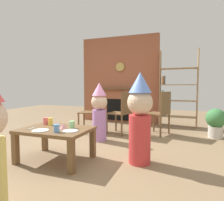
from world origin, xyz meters
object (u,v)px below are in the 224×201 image
paper_plate_front (40,130)px  coffee_table (56,134)px  dining_chair_middle (122,110)px  birthday_cake_slice (63,126)px  paper_cup_far_left (46,121)px  dining_chair_right (161,111)px  paper_cup_near_left (50,122)px  bookshelf (175,92)px  dining_chair_left (93,109)px  child_in_pink (140,116)px  child_by_the_chairs (99,110)px  paper_plate_rear (70,131)px  paper_cup_near_right (72,125)px  paper_cup_center (56,128)px  potted_plant_tall (216,121)px

paper_plate_front → coffee_table: bearing=65.4°
paper_plate_front → dining_chair_middle: dining_chair_middle is taller
coffee_table → birthday_cake_slice: (0.10, 0.03, 0.11)m
paper_cup_far_left → dining_chair_right: size_ratio=0.11×
paper_cup_near_left → paper_plate_front: size_ratio=0.52×
bookshelf → paper_cup_near_left: size_ratio=17.68×
coffee_table → dining_chair_left: bearing=98.1°
bookshelf → child_in_pink: bearing=-97.8°
child_in_pink → dining_chair_middle: size_ratio=1.32×
paper_cup_near_left → paper_cup_far_left: size_ratio=1.07×
child_by_the_chairs → child_in_pink: bearing=58.0°
coffee_table → dining_chair_middle: 1.74m
dining_chair_middle → dining_chair_right: 0.80m
paper_cup_near_left → paper_plate_rear: (0.49, -0.24, -0.05)m
dining_chair_middle → child_in_pink: bearing=128.4°
paper_cup_far_left → paper_cup_near_left: bearing=-17.6°
dining_chair_left → coffee_table: bearing=88.7°
paper_plate_rear → child_in_pink: 0.91m
dining_chair_right → paper_cup_near_right: bearing=83.8°
birthday_cake_slice → child_in_pink: bearing=15.0°
coffee_table → paper_cup_far_left: (-0.31, 0.19, 0.12)m
paper_cup_near_left → child_by_the_chairs: bearing=68.3°
bookshelf → paper_plate_front: bearing=-116.2°
coffee_table → child_by_the_chairs: 1.12m
birthday_cake_slice → dining_chair_left: dining_chair_left is taller
coffee_table → paper_cup_far_left: 0.38m
child_in_pink → dining_chair_right: size_ratio=1.32×
paper_plate_rear → paper_plate_front: bearing=-164.2°
dining_chair_middle → paper_plate_rear: bearing=98.4°
paper_cup_near_left → paper_cup_near_right: bearing=-10.2°
bookshelf → paper_cup_center: bearing=-112.6°
paper_plate_rear → child_in_pink: (0.80, 0.38, 0.18)m
paper_cup_near_left → child_in_pink: child_in_pink is taller
child_by_the_chairs → dining_chair_left: size_ratio=1.19×
paper_cup_center → paper_plate_front: paper_cup_center is taller
paper_plate_rear → child_by_the_chairs: (-0.12, 1.17, 0.12)m
paper_cup_near_right → paper_plate_front: bearing=-136.5°
paper_cup_near_right → paper_cup_far_left: size_ratio=0.97×
paper_cup_near_right → paper_plate_front: 0.40m
paper_cup_near_left → paper_plate_front: paper_cup_near_left is taller
paper_cup_far_left → birthday_cake_slice: (0.41, -0.16, -0.02)m
coffee_table → dining_chair_left: (-0.24, 1.66, 0.15)m
paper_cup_near_left → potted_plant_tall: bearing=37.8°
bookshelf → paper_plate_rear: bearing=-111.1°
dining_chair_middle → paper_cup_near_right: bearing=95.0°
paper_cup_far_left → dining_chair_left: dining_chair_left is taller
birthday_cake_slice → dining_chair_left: 1.66m
paper_cup_center → paper_cup_far_left: size_ratio=1.00×
dining_chair_right → potted_plant_tall: size_ratio=1.56×
birthday_cake_slice → dining_chair_middle: size_ratio=0.11×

